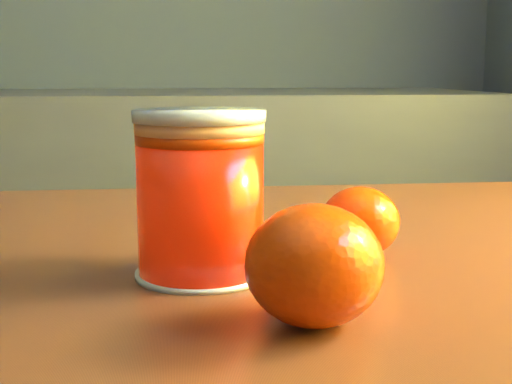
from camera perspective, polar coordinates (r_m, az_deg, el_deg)
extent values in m
cube|color=brown|center=(0.49, 12.75, -9.09)|extent=(1.10, 0.77, 0.04)
cylinder|color=#F41F04|center=(0.47, -4.46, -1.08)|extent=(0.08, 0.08, 0.10)
cylinder|color=#FFA968|center=(0.46, -4.54, 5.18)|extent=(0.08, 0.08, 0.01)
cylinder|color=silver|center=(0.46, -4.55, 5.98)|extent=(0.09, 0.09, 0.01)
ellipsoid|color=#DD3B04|center=(0.38, 4.67, -5.86)|extent=(0.10, 0.10, 0.07)
ellipsoid|color=#DD3B04|center=(0.53, 8.32, -2.35)|extent=(0.08, 0.08, 0.05)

